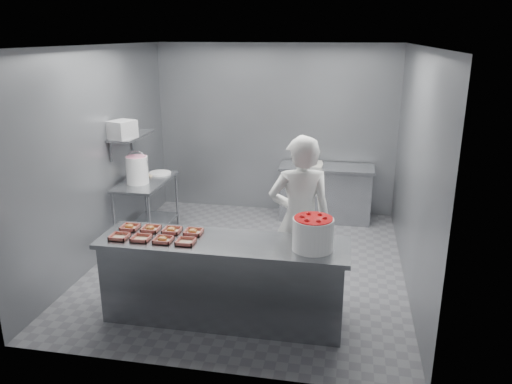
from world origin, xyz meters
TOP-DOWN VIEW (x-y plane):
  - floor at (0.00, 0.00)m, footprint 4.50×4.50m
  - ceiling at (0.00, 0.00)m, footprint 4.50×4.50m
  - wall_back at (0.00, 2.25)m, footprint 4.00×0.04m
  - wall_left at (-2.00, 0.00)m, footprint 0.04×4.50m
  - wall_right at (2.00, 0.00)m, footprint 0.04×4.50m
  - service_counter at (0.00, -1.35)m, footprint 2.60×0.70m
  - prep_table at (-1.65, 0.60)m, footprint 0.60×1.20m
  - back_counter at (0.90, 1.90)m, footprint 1.50×0.60m
  - wall_shelf at (-1.82, 0.60)m, footprint 0.35×0.90m
  - tray_0 at (-1.07, -1.48)m, footprint 0.19×0.18m
  - tray_1 at (-0.83, -1.48)m, footprint 0.19×0.18m
  - tray_2 at (-0.60, -1.48)m, footprint 0.19×0.18m
  - tray_3 at (-0.35, -1.48)m, footprint 0.19×0.18m
  - tray_4 at (-1.08, -1.22)m, footprint 0.19×0.18m
  - tray_5 at (-0.84, -1.22)m, footprint 0.19×0.18m
  - tray_6 at (-0.60, -1.22)m, footprint 0.19×0.18m
  - tray_7 at (-0.36, -1.22)m, footprint 0.19×0.18m
  - worker at (0.73, -0.75)m, footprint 0.79×0.61m
  - strawberry_tub at (0.92, -1.39)m, footprint 0.40×0.40m
  - glaze_bucket at (-1.69, 0.44)m, footprint 0.32×0.31m
  - bucket_lid at (-1.57, 0.97)m, footprint 0.36×0.36m
  - rag at (-1.70, 0.85)m, footprint 0.17×0.15m
  - appliance at (-1.82, 0.33)m, footprint 0.38×0.40m
  - paper_stack at (0.68, 1.90)m, footprint 0.30×0.22m

SIDE VIEW (x-z plane):
  - floor at x=0.00m, z-range 0.00..0.00m
  - back_counter at x=0.90m, z-range 0.00..0.90m
  - service_counter at x=0.00m, z-range 0.00..0.90m
  - prep_table at x=-1.65m, z-range 0.14..1.04m
  - rag at x=-1.70m, z-range 0.90..0.92m
  - bucket_lid at x=-1.57m, z-range 0.90..0.93m
  - tray_0 at x=-1.07m, z-range 0.90..0.94m
  - tray_1 at x=-0.83m, z-range 0.90..0.94m
  - tray_3 at x=-0.35m, z-range 0.90..0.94m
  - tray_2 at x=-0.60m, z-range 0.89..0.95m
  - tray_4 at x=-1.08m, z-range 0.89..0.95m
  - tray_5 at x=-0.84m, z-range 0.89..0.95m
  - tray_6 at x=-0.60m, z-range 0.89..0.95m
  - tray_7 at x=-0.36m, z-range 0.89..0.95m
  - paper_stack at x=0.68m, z-range 0.90..0.96m
  - worker at x=0.73m, z-range 0.00..1.92m
  - strawberry_tub at x=0.92m, z-range 0.91..1.24m
  - glaze_bucket at x=-1.69m, z-range 0.87..1.34m
  - wall_back at x=0.00m, z-range 0.00..2.80m
  - wall_left at x=-2.00m, z-range 0.00..2.80m
  - wall_right at x=2.00m, z-range 0.00..2.80m
  - wall_shelf at x=-1.82m, z-range 1.54..1.56m
  - appliance at x=-1.82m, z-range 1.56..1.81m
  - ceiling at x=0.00m, z-range 2.80..2.80m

